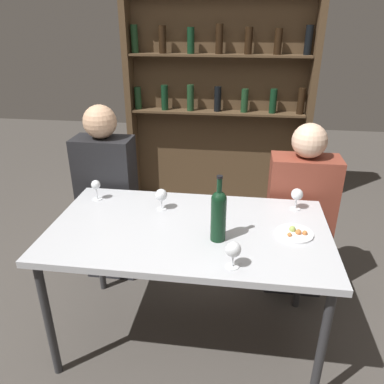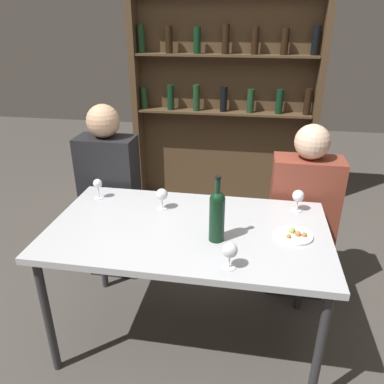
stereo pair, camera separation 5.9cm
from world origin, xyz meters
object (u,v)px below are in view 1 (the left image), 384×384
Objects in this scene: wine_bottle at (219,213)px; seated_person_right at (299,217)px; wine_glass_1 at (161,195)px; food_plate_0 at (295,233)px; wine_glass_2 at (233,250)px; seated_person_left at (108,199)px; wine_glass_0 at (96,186)px; wine_glass_3 at (297,195)px.

seated_person_right is (0.50, 0.67, -0.35)m from wine_bottle.
food_plate_0 is at bearing -14.13° from wine_glass_1.
seated_person_left reaches higher than wine_glass_2.
wine_bottle is 2.74× the size of wine_glass_1.
seated_person_left is (-0.83, 0.67, -0.31)m from wine_bottle.
wine_glass_1 is 0.77m from food_plate_0.
seated_person_right reaches higher than wine_bottle.
food_plate_0 is 0.16× the size of seated_person_right.
wine_glass_1 is at bearing 130.40° from wine_glass_2.
wine_glass_3 reaches higher than wine_glass_0.
wine_glass_3 is at bearing -12.53° from seated_person_left.
seated_person_right is (0.11, 0.57, -0.21)m from food_plate_0.
wine_glass_3 is 0.11× the size of seated_person_right.
wine_glass_1 is at bearing -9.98° from wine_glass_0.
food_plate_0 is at bearing 46.32° from wine_glass_2.
food_plate_0 is at bearing -25.16° from seated_person_left.
food_plate_0 is 0.62m from seated_person_right.
seated_person_left is (-1.22, 0.57, -0.17)m from food_plate_0.
seated_person_left is (-0.91, 0.90, -0.25)m from wine_glass_2.
wine_bottle is 0.91m from seated_person_right.
wine_glass_0 is 0.43m from wine_glass_1.
wine_glass_1 is 0.99× the size of wine_glass_2.
wine_glass_1 is at bearing -172.10° from wine_glass_3.
wine_glass_2 is 0.71m from wine_glass_3.
wine_glass_1 reaches higher than food_plate_0.
wine_glass_0 is at bearing -79.56° from seated_person_left.
wine_bottle is 0.43m from food_plate_0.
wine_glass_1 is at bearing 140.77° from wine_bottle.
seated_person_left reaches higher than food_plate_0.
wine_glass_2 is 0.45m from food_plate_0.
wine_glass_1 is 0.98× the size of wine_glass_3.
wine_glass_2 is at bearing -34.28° from wine_glass_0.
wine_glass_1 is (-0.35, 0.29, -0.06)m from wine_bottle.
wine_glass_3 is (0.43, 0.39, -0.06)m from wine_bottle.
seated_person_right is (0.08, 0.28, -0.29)m from wine_glass_3.
wine_glass_0 is 1.35m from seated_person_right.
wine_glass_2 reaches higher than wine_glass_1.
wine_bottle is 2.75× the size of wine_glass_0.
wine_glass_1 is at bearing 165.87° from food_plate_0.
seated_person_left reaches higher than wine_glass_1.
wine_bottle is 0.85m from wine_glass_0.
wine_bottle is 0.25m from wine_glass_2.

